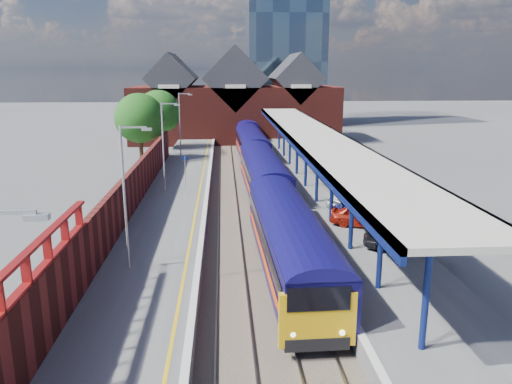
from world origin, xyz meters
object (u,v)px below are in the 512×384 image
at_px(lamp_post_d, 181,121).
at_px(parked_car_dark, 407,238).
at_px(parked_car_silver, 358,200).
at_px(lamp_post_c, 165,141).
at_px(parked_car_red, 363,216).
at_px(lamp_post_b, 127,189).
at_px(platform_sign, 185,165).
at_px(parked_car_blue, 364,211).
at_px(train, 256,156).

relative_size(lamp_post_d, parked_car_dark, 1.52).
relative_size(parked_car_silver, parked_car_dark, 0.96).
bearing_deg(lamp_post_c, lamp_post_d, 90.00).
height_order(parked_car_red, parked_car_silver, parked_car_silver).
xyz_separation_m(lamp_post_b, parked_car_dark, (14.36, 1.66, -3.33)).
relative_size(platform_sign, parked_car_blue, 0.64).
xyz_separation_m(train, parked_car_silver, (5.95, -16.26, -0.40)).
distance_m(parked_car_red, parked_car_dark, 4.39).
xyz_separation_m(lamp_post_b, parked_car_silver, (13.81, 9.47, -3.27)).
distance_m(lamp_post_c, parked_car_blue, 16.47).
height_order(lamp_post_c, platform_sign, lamp_post_c).
relative_size(lamp_post_c, parked_car_silver, 1.59).
distance_m(lamp_post_c, parked_car_dark, 20.56).
xyz_separation_m(parked_car_red, parked_car_blue, (0.48, 1.49, -0.13)).
relative_size(lamp_post_d, parked_car_red, 1.79).
xyz_separation_m(lamp_post_d, parked_car_silver, (13.81, -22.53, -3.27)).
relative_size(lamp_post_c, lamp_post_d, 1.00).
bearing_deg(lamp_post_b, lamp_post_d, 90.00).
relative_size(parked_car_silver, parked_car_blue, 1.13).
relative_size(train, parked_car_blue, 16.98).
relative_size(lamp_post_b, parked_car_silver, 1.59).
bearing_deg(parked_car_blue, lamp_post_d, 35.42).
bearing_deg(lamp_post_b, train, 73.02).
xyz_separation_m(parked_car_silver, parked_car_blue, (-0.22, -2.11, -0.18)).
xyz_separation_m(lamp_post_c, platform_sign, (1.36, 2.00, -2.30)).
height_order(train, parked_car_blue, train).
height_order(train, parked_car_silver, train).
height_order(lamp_post_d, parked_car_blue, lamp_post_d).
xyz_separation_m(train, platform_sign, (-6.49, -7.73, 0.57)).
bearing_deg(lamp_post_b, lamp_post_c, 90.00).
relative_size(lamp_post_c, platform_sign, 2.80).
distance_m(platform_sign, parked_car_silver, 15.12).
bearing_deg(train, lamp_post_c, -128.92).
xyz_separation_m(lamp_post_d, parked_car_blue, (13.59, -24.64, -3.45)).
height_order(platform_sign, parked_car_red, platform_sign).
height_order(lamp_post_d, parked_car_red, lamp_post_d).
distance_m(lamp_post_d, parked_car_blue, 28.35).
bearing_deg(parked_car_dark, lamp_post_b, 110.35).
distance_m(train, parked_car_dark, 24.94).
bearing_deg(lamp_post_c, platform_sign, 55.74).
xyz_separation_m(train, lamp_post_d, (-7.86, 6.27, 2.87)).
relative_size(parked_car_dark, parked_car_blue, 1.18).
bearing_deg(parked_car_silver, lamp_post_b, 99.77).
relative_size(lamp_post_b, parked_car_dark, 1.52).
xyz_separation_m(parked_car_red, parked_car_silver, (0.70, 3.60, 0.06)).
bearing_deg(lamp_post_d, parked_car_silver, -58.50).
height_order(platform_sign, parked_car_blue, platform_sign).
height_order(platform_sign, parked_car_dark, platform_sign).
bearing_deg(lamp_post_d, train, -38.61).
bearing_deg(parked_car_red, lamp_post_b, 137.16).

